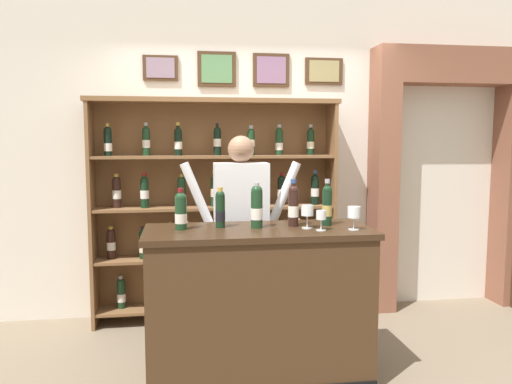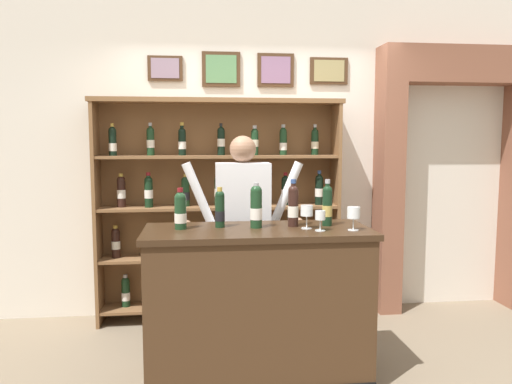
% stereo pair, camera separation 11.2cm
% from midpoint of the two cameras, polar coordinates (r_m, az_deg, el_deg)
% --- Properties ---
extents(ground_plane, '(14.00, 14.00, 0.02)m').
position_cam_midpoint_polar(ground_plane, '(3.68, 3.75, -20.49)').
color(ground_plane, '#7A6B56').
extents(back_wall, '(12.00, 0.19, 3.12)m').
position_cam_midpoint_polar(back_wall, '(4.75, 0.68, 5.19)').
color(back_wall, silver).
rests_on(back_wall, ground).
extents(wine_shelf, '(2.20, 0.32, 1.99)m').
position_cam_midpoint_polar(wine_shelf, '(4.51, -3.54, -1.52)').
color(wine_shelf, brown).
rests_on(wine_shelf, ground).
extents(archway_doorway, '(1.52, 0.45, 2.49)m').
position_cam_midpoint_polar(archway_doorway, '(5.21, 21.94, 3.09)').
color(archway_doorway, brown).
rests_on(archway_doorway, ground).
extents(tasting_counter, '(1.51, 0.63, 1.04)m').
position_cam_midpoint_polar(tasting_counter, '(3.45, 1.12, -12.77)').
color(tasting_counter, '#422B19').
rests_on(tasting_counter, ground).
extents(shopkeeper, '(0.96, 0.22, 1.66)m').
position_cam_midpoint_polar(shopkeeper, '(3.89, -0.67, -2.94)').
color(shopkeeper, '#2D3347').
rests_on(shopkeeper, ground).
extents(tasting_bottle_grappa, '(0.08, 0.08, 0.27)m').
position_cam_midpoint_polar(tasting_bottle_grappa, '(3.32, -7.69, -2.09)').
color(tasting_bottle_grappa, '#19381E').
rests_on(tasting_bottle_grappa, tasting_counter).
extents(tasting_bottle_prosecco, '(0.07, 0.07, 0.27)m').
position_cam_midpoint_polar(tasting_bottle_prosecco, '(3.36, -3.21, -1.91)').
color(tasting_bottle_prosecco, black).
rests_on(tasting_bottle_prosecco, tasting_counter).
extents(tasting_bottle_chianti, '(0.08, 0.08, 0.30)m').
position_cam_midpoint_polar(tasting_bottle_chianti, '(3.33, 0.98, -1.67)').
color(tasting_bottle_chianti, '#19381E').
rests_on(tasting_bottle_chianti, tasting_counter).
extents(tasting_bottle_riserva, '(0.07, 0.07, 0.32)m').
position_cam_midpoint_polar(tasting_bottle_riserva, '(3.40, 5.21, -1.48)').
color(tasting_bottle_riserva, black).
rests_on(tasting_bottle_riserva, tasting_counter).
extents(tasting_bottle_bianco, '(0.07, 0.07, 0.32)m').
position_cam_midpoint_polar(tasting_bottle_bianco, '(3.46, 9.08, -1.45)').
color(tasting_bottle_bianco, black).
rests_on(tasting_bottle_bianco, tasting_counter).
extents(wine_glass_center, '(0.07, 0.07, 0.13)m').
position_cam_midpoint_polar(wine_glass_center, '(3.26, 8.34, -2.83)').
color(wine_glass_center, silver).
rests_on(wine_glass_center, tasting_counter).
extents(wine_glass_right, '(0.08, 0.08, 0.15)m').
position_cam_midpoint_polar(wine_glass_right, '(3.32, 12.05, -2.47)').
color(wine_glass_right, silver).
rests_on(wine_glass_right, tasting_counter).
extents(wine_glass_spare, '(0.08, 0.08, 0.16)m').
position_cam_midpoint_polar(wine_glass_spare, '(3.33, 6.79, -2.29)').
color(wine_glass_spare, silver).
rests_on(wine_glass_spare, tasting_counter).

